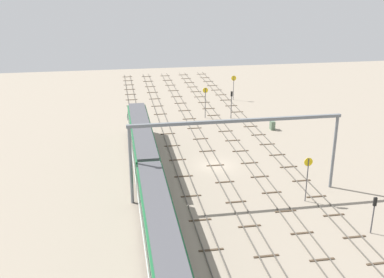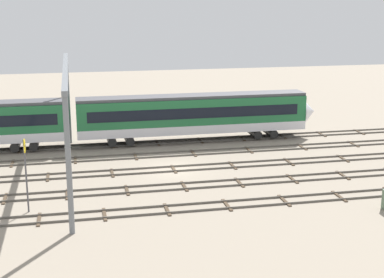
# 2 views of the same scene
# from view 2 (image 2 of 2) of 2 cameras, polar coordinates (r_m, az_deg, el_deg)

# --- Properties ---
(ground_plane) EXTENTS (140.33, 140.33, 0.00)m
(ground_plane) POSITION_cam_2_polar(r_m,az_deg,el_deg) (50.07, -1.86, -3.09)
(ground_plane) COLOR gray
(track_near_foreground) EXTENTS (124.33, 2.40, 0.16)m
(track_near_foreground) POSITION_cam_2_polar(r_m,az_deg,el_deg) (41.13, 0.55, -6.86)
(track_near_foreground) COLOR #59544C
(track_near_foreground) RESTS_ON ground
(track_second_near) EXTENTS (124.33, 2.40, 0.16)m
(track_second_near) POSITION_cam_2_polar(r_m,az_deg,el_deg) (45.56, -0.77, -4.75)
(track_second_near) COLOR #59544C
(track_second_near) RESTS_ON ground
(track_middle) EXTENTS (124.33, 2.40, 0.16)m
(track_middle) POSITION_cam_2_polar(r_m,az_deg,el_deg) (50.05, -1.86, -3.02)
(track_middle) COLOR #59544C
(track_middle) RESTS_ON ground
(track_second_far) EXTENTS (124.33, 2.40, 0.16)m
(track_second_far) POSITION_cam_2_polar(r_m,az_deg,el_deg) (54.60, -2.76, -1.57)
(track_second_far) COLOR #59544C
(track_second_far) RESTS_ON ground
(track_with_train) EXTENTS (124.33, 2.40, 0.16)m
(track_with_train) POSITION_cam_2_polar(r_m,az_deg,el_deg) (59.19, -3.52, -0.34)
(track_with_train) COLOR #59544C
(track_with_train) RESTS_ON ground
(overhead_gantry) EXTENTS (0.40, 24.60, 9.31)m
(overhead_gantry) POSITION_cam_2_polar(r_m,az_deg,el_deg) (47.33, -12.53, 4.61)
(overhead_gantry) COLOR slate
(overhead_gantry) RESTS_ON ground
(speed_sign_near_foreground) EXTENTS (0.14, 0.99, 5.34)m
(speed_sign_near_foreground) POSITION_cam_2_polar(r_m,az_deg,el_deg) (40.94, -16.43, -2.46)
(speed_sign_near_foreground) COLOR #4C4C51
(speed_sign_near_foreground) RESTS_ON ground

